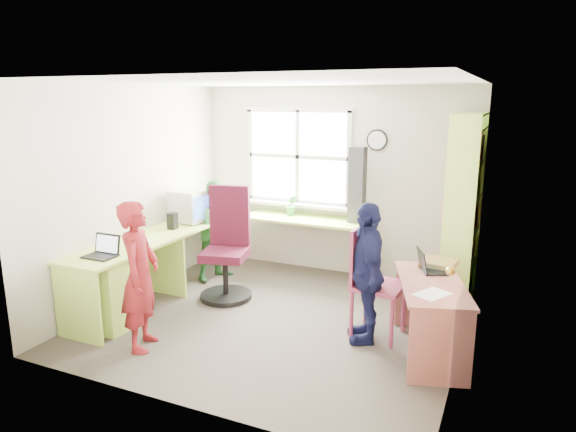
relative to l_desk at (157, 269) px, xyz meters
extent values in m
cube|color=#453E36|center=(1.31, 0.28, -0.47)|extent=(3.60, 3.40, 0.02)
cube|color=white|center=(1.31, 0.28, 1.95)|extent=(3.60, 3.40, 0.02)
cube|color=beige|center=(1.31, 1.99, 0.74)|extent=(3.60, 0.02, 2.40)
cube|color=beige|center=(1.31, -1.43, 0.74)|extent=(3.60, 0.02, 2.40)
cube|color=beige|center=(-0.50, 0.28, 0.74)|extent=(0.02, 3.40, 2.40)
cube|color=beige|center=(3.12, 0.28, 0.74)|extent=(0.02, 3.40, 2.40)
cube|color=white|center=(0.81, 1.97, 1.04)|extent=(1.40, 0.01, 1.20)
cube|color=white|center=(0.81, 1.96, 1.04)|extent=(1.48, 0.04, 1.28)
cube|color=#996E42|center=(3.09, -0.77, 0.54)|extent=(0.02, 0.82, 2.00)
sphere|color=gold|center=(3.06, -0.44, 0.54)|extent=(0.07, 0.07, 0.07)
cylinder|color=black|center=(1.86, 1.96, 1.29)|extent=(0.26, 0.03, 0.26)
cylinder|color=white|center=(1.86, 1.95, 1.29)|extent=(0.22, 0.01, 0.22)
cube|color=#D1FF65|center=(-0.19, 0.38, 0.28)|extent=(0.60, 2.70, 0.03)
cube|color=#D1FF65|center=(1.06, 1.70, 0.28)|extent=(1.65, 0.56, 0.03)
cube|color=#D1FF65|center=(-0.19, 0.38, -0.10)|extent=(0.56, 0.03, 0.72)
cube|color=#D1FF65|center=(-0.19, -0.94, -0.10)|extent=(0.56, 0.03, 0.72)
cube|color=#D1FF65|center=(-0.19, 1.70, -0.10)|extent=(0.56, 0.03, 0.72)
cube|color=#D1FF65|center=(1.86, 1.70, -0.10)|extent=(0.03, 0.52, 0.72)
cube|color=#D1FF65|center=(-0.19, -0.57, -0.10)|extent=(0.54, 0.45, 0.72)
cube|color=#B06458|center=(2.85, 0.18, 0.20)|extent=(0.86, 1.27, 0.03)
cube|color=#B06458|center=(3.02, -0.35, -0.13)|extent=(0.48, 0.18, 0.64)
cube|color=#B06458|center=(2.68, 0.72, -0.13)|extent=(0.48, 0.18, 0.64)
cube|color=#D1FF65|center=(2.96, 0.96, 0.59)|extent=(0.30, 0.02, 2.10)
cube|color=#D1FF65|center=(2.96, 1.96, 0.59)|extent=(0.30, 0.02, 2.10)
cube|color=#D1FF65|center=(2.96, 1.46, 1.63)|extent=(0.30, 1.00, 0.02)
cube|color=#D1FF65|center=(2.96, 1.46, -0.40)|extent=(0.30, 1.00, 0.02)
cube|color=#D1FF65|center=(2.96, 1.46, -0.04)|extent=(0.30, 1.00, 0.02)
cube|color=#D1FF65|center=(2.96, 1.46, 0.34)|extent=(0.30, 1.00, 0.02)
cube|color=#D1FF65|center=(2.96, 1.46, 0.72)|extent=(0.30, 1.00, 0.02)
cube|color=#D1FF65|center=(2.96, 1.46, 1.10)|extent=(0.30, 1.00, 0.02)
cube|color=#D1FF65|center=(2.96, 1.46, 1.48)|extent=(0.30, 1.00, 0.02)
cube|color=red|center=(2.96, 1.16, -0.25)|extent=(0.25, 0.28, 0.27)
cube|color=#1A4B9C|center=(2.96, 1.48, -0.24)|extent=(0.25, 0.30, 0.29)
cube|color=#1F8236|center=(2.96, 1.78, -0.23)|extent=(0.25, 0.26, 0.30)
cube|color=gold|center=(2.96, 1.16, 0.13)|extent=(0.25, 0.28, 0.30)
cube|color=#763482|center=(2.96, 1.48, 0.14)|extent=(0.25, 0.30, 0.32)
cube|color=orange|center=(2.96, 1.78, 0.12)|extent=(0.25, 0.26, 0.29)
cube|color=#272727|center=(2.96, 1.16, 0.52)|extent=(0.25, 0.28, 0.32)
cube|color=silver|center=(2.96, 1.48, 0.50)|extent=(0.25, 0.30, 0.29)
cube|color=red|center=(2.96, 1.78, 0.51)|extent=(0.25, 0.26, 0.30)
cube|color=#1A4B9C|center=(2.96, 1.16, 0.88)|extent=(0.25, 0.28, 0.29)
cube|color=#1F8236|center=(2.96, 1.48, 0.89)|extent=(0.25, 0.30, 0.30)
cube|color=gold|center=(2.96, 1.78, 0.90)|extent=(0.25, 0.26, 0.32)
cube|color=#763482|center=(2.96, 1.16, 1.27)|extent=(0.25, 0.28, 0.30)
cube|color=orange|center=(2.96, 1.48, 1.28)|extent=(0.25, 0.30, 0.32)
cube|color=#272727|center=(2.96, 1.78, 1.26)|extent=(0.25, 0.26, 0.29)
cylinder|color=black|center=(0.52, 0.55, -0.42)|extent=(0.72, 0.72, 0.05)
cylinder|color=black|center=(0.52, 0.55, -0.18)|extent=(0.08, 0.08, 0.44)
cube|color=#410C1D|center=(0.52, 0.55, 0.07)|extent=(0.59, 0.59, 0.10)
cube|color=#410C1D|center=(0.46, 0.78, 0.47)|extent=(0.47, 0.19, 0.70)
cylinder|color=#A63756|center=(2.13, 0.16, -0.21)|extent=(0.04, 0.04, 0.49)
cylinder|color=#A63756|center=(2.52, 0.13, -0.21)|extent=(0.04, 0.04, 0.49)
cylinder|color=#A63756|center=(2.16, 0.56, -0.21)|extent=(0.04, 0.04, 0.49)
cylinder|color=#A63756|center=(2.55, 0.53, -0.21)|extent=(0.04, 0.04, 0.49)
cube|color=#A63756|center=(2.34, 0.35, 0.05)|extent=(0.49, 0.49, 0.04)
cube|color=#A63756|center=(2.13, 0.36, 0.33)|extent=(0.07, 0.44, 0.55)
cube|color=silver|center=(-0.20, 0.94, 0.30)|extent=(0.32, 0.27, 0.02)
cube|color=silver|center=(-0.20, 0.94, 0.50)|extent=(0.44, 0.41, 0.38)
cube|color=#3F72F2|center=(0.00, 0.91, 0.50)|extent=(0.04, 0.31, 0.27)
cube|color=black|center=(-0.16, -0.64, 0.30)|extent=(0.30, 0.22, 0.02)
cube|color=black|center=(-0.16, -0.53, 0.40)|extent=(0.30, 0.05, 0.20)
cube|color=white|center=(-0.16, -0.53, 0.40)|extent=(0.26, 0.04, 0.16)
cube|color=black|center=(2.81, 0.50, 0.22)|extent=(0.31, 0.36, 0.02)
cube|color=black|center=(2.71, 0.46, 0.32)|extent=(0.16, 0.29, 0.20)
cube|color=#3F72F2|center=(2.72, 0.46, 0.32)|extent=(0.13, 0.25, 0.16)
cube|color=black|center=(-0.18, 0.55, 0.39)|extent=(0.10, 0.10, 0.19)
cube|color=black|center=(-0.14, 1.10, 0.38)|extent=(0.10, 0.10, 0.16)
cube|color=black|center=(1.68, 1.77, 0.76)|extent=(0.19, 0.17, 0.93)
cube|color=red|center=(2.84, 0.66, 0.24)|extent=(0.35, 0.35, 0.06)
cube|color=white|center=(-0.14, -0.08, 0.30)|extent=(0.29, 0.36, 0.00)
cube|color=white|center=(2.90, -0.10, 0.22)|extent=(0.31, 0.34, 0.00)
imported|color=#317B3A|center=(0.81, 1.76, 0.43)|extent=(0.18, 0.16, 0.27)
imported|color=maroon|center=(0.43, -0.77, 0.23)|extent=(0.48, 0.59, 1.37)
imported|color=#317C3C|center=(0.10, 1.12, 0.17)|extent=(0.65, 0.74, 1.26)
imported|color=#141741|center=(2.26, 0.21, 0.21)|extent=(0.60, 0.85, 1.33)
camera|label=1|loc=(3.43, -4.22, 1.79)|focal=32.00mm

